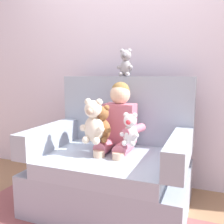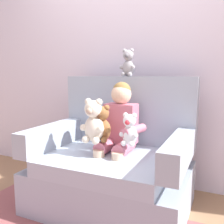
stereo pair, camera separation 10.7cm
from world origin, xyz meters
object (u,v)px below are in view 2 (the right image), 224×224
Objects in this scene: plush_cream at (94,122)px; plush_grey_on_backrest at (128,64)px; plush_brown at (102,124)px; seated_child at (118,127)px; armchair at (114,166)px; plush_white at (129,130)px.

plush_grey_on_backrest reaches higher than plush_cream.
plush_brown is at bearing 59.44° from plush_cream.
seated_child is 2.36× the size of plush_cream.
plush_grey_on_backrest is (0.05, 0.43, 0.49)m from plush_brown.
plush_grey_on_backrest reaches higher than armchair.
plush_white is 0.84× the size of plush_brown.
armchair is at bearing 144.61° from plush_white.
plush_white is 0.99× the size of plush_grey_on_backrest.
plush_cream is at bearing -89.30° from plush_grey_on_backrest.
plush_cream is (-0.29, -0.03, 0.05)m from plush_white.
plush_white is at bearing -36.96° from seated_child.
plush_grey_on_backrest is at bearing 111.76° from plush_white.
armchair reaches higher than plush_white.
armchair is 4.20× the size of plush_brown.
armchair is at bearing -138.32° from seated_child.
plush_white is 0.71m from plush_grey_on_backrest.
plush_grey_on_backrest is (0.10, 0.48, 0.47)m from plush_cream.
armchair is 0.45m from plush_cream.
plush_brown is (-0.24, 0.02, 0.02)m from plush_white.
plush_brown is 1.17× the size of plush_grey_on_backrest.
plush_white is (0.16, -0.15, 0.01)m from seated_child.
armchair reaches higher than plush_cream.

